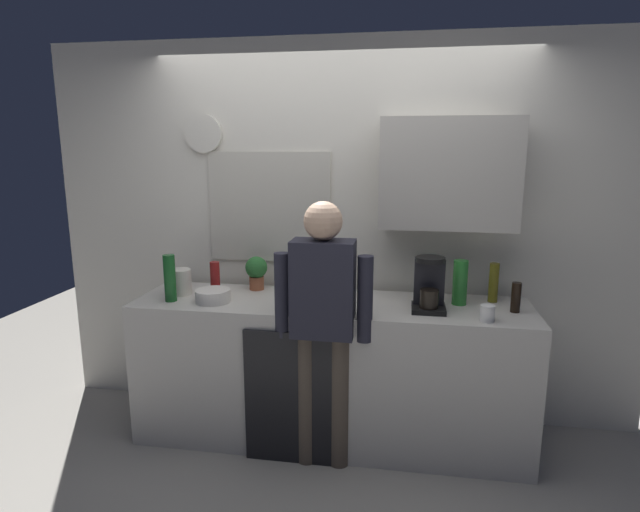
% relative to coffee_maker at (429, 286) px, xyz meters
% --- Properties ---
extents(ground_plane, '(8.00, 8.00, 0.00)m').
position_rel_coffee_maker_xyz_m(ground_plane, '(-0.60, -0.25, -1.08)').
color(ground_plane, '#9E998E').
extents(kitchen_counter, '(2.49, 0.64, 0.93)m').
position_rel_coffee_maker_xyz_m(kitchen_counter, '(-0.60, 0.05, -0.61)').
color(kitchen_counter, beige).
rests_on(kitchen_counter, ground_plane).
extents(dishwasher_panel, '(0.56, 0.02, 0.84)m').
position_rel_coffee_maker_xyz_m(dishwasher_panel, '(-0.80, -0.28, -0.66)').
color(dishwasher_panel, black).
rests_on(dishwasher_panel, ground_plane).
extents(back_wall_assembly, '(4.09, 0.42, 2.60)m').
position_rel_coffee_maker_xyz_m(back_wall_assembly, '(-0.52, 0.45, 0.29)').
color(back_wall_assembly, silver).
rests_on(back_wall_assembly, ground_plane).
extents(coffee_maker, '(0.20, 0.20, 0.33)m').
position_rel_coffee_maker_xyz_m(coffee_maker, '(0.00, 0.00, 0.00)').
color(coffee_maker, black).
rests_on(coffee_maker, kitchen_counter).
extents(bottle_green_wine, '(0.07, 0.07, 0.30)m').
position_rel_coffee_maker_xyz_m(bottle_green_wine, '(-1.61, -0.09, 0.00)').
color(bottle_green_wine, '#195923').
rests_on(bottle_green_wine, kitchen_counter).
extents(bottle_clear_soda, '(0.09, 0.09, 0.28)m').
position_rel_coffee_maker_xyz_m(bottle_clear_soda, '(0.19, 0.14, -0.01)').
color(bottle_clear_soda, '#2D8C33').
rests_on(bottle_clear_soda, kitchen_counter).
extents(bottle_dark_sauce, '(0.06, 0.06, 0.18)m').
position_rel_coffee_maker_xyz_m(bottle_dark_sauce, '(0.51, 0.04, -0.06)').
color(bottle_dark_sauce, black).
rests_on(bottle_dark_sauce, kitchen_counter).
extents(bottle_red_vinegar, '(0.06, 0.06, 0.22)m').
position_rel_coffee_maker_xyz_m(bottle_red_vinegar, '(-1.39, 0.11, -0.04)').
color(bottle_red_vinegar, maroon).
rests_on(bottle_red_vinegar, kitchen_counter).
extents(bottle_olive_oil, '(0.06, 0.06, 0.25)m').
position_rel_coffee_maker_xyz_m(bottle_olive_oil, '(0.41, 0.23, -0.02)').
color(bottle_olive_oil, olive).
rests_on(bottle_olive_oil, kitchen_counter).
extents(cup_white_mug, '(0.08, 0.08, 0.09)m').
position_rel_coffee_maker_xyz_m(cup_white_mug, '(0.32, -0.17, -0.10)').
color(cup_white_mug, white).
rests_on(cup_white_mug, kitchen_counter).
extents(cup_blue_mug, '(0.08, 0.08, 0.10)m').
position_rel_coffee_maker_xyz_m(cup_blue_mug, '(-0.81, 0.13, -0.10)').
color(cup_blue_mug, '#3351B2').
rests_on(cup_blue_mug, kitchen_counter).
extents(mixing_bowl, '(0.22, 0.22, 0.08)m').
position_rel_coffee_maker_xyz_m(mixing_bowl, '(-1.34, -0.07, -0.11)').
color(mixing_bowl, white).
rests_on(mixing_bowl, kitchen_counter).
extents(potted_plant, '(0.15, 0.15, 0.23)m').
position_rel_coffee_maker_xyz_m(potted_plant, '(-1.15, 0.27, -0.01)').
color(potted_plant, '#9E5638').
rests_on(potted_plant, kitchen_counter).
extents(storage_canister, '(0.14, 0.14, 0.17)m').
position_rel_coffee_maker_xyz_m(storage_canister, '(-1.61, 0.06, -0.06)').
color(storage_canister, silver).
rests_on(storage_canister, kitchen_counter).
extents(person_at_sink, '(0.57, 0.22, 1.60)m').
position_rel_coffee_maker_xyz_m(person_at_sink, '(-0.60, -0.25, -0.13)').
color(person_at_sink, brown).
rests_on(person_at_sink, ground_plane).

